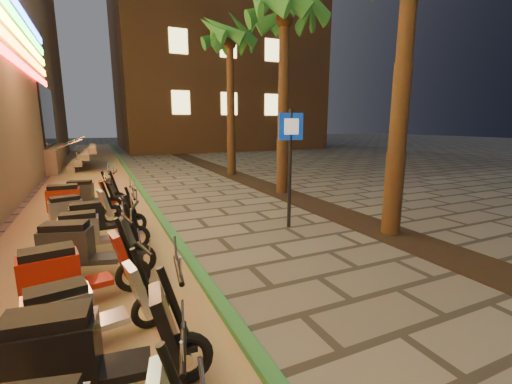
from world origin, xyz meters
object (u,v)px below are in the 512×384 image
scooter_3 (86,351)px  scooter_10 (76,200)px  scooter_7 (94,231)px  scooter_8 (99,218)px  scooter_5 (72,272)px  scooter_4 (84,311)px  scooter_11 (90,193)px  scooter_9 (77,210)px  scooter_6 (85,247)px  pedestrian_sign (290,152)px

scooter_3 → scooter_10: size_ratio=1.00×
scooter_7 → scooter_10: 2.79m
scooter_3 → scooter_8: size_ratio=1.12×
scooter_3 → scooter_5: bearing=103.6°
scooter_5 → scooter_10: scooter_10 is taller
scooter_4 → scooter_11: bearing=79.8°
scooter_9 → scooter_6: bearing=-100.4°
scooter_3 → scooter_11: bearing=97.7°
scooter_11 → scooter_8: bearing=-73.8°
scooter_7 → scooter_11: size_ratio=1.00×
scooter_3 → scooter_10: bearing=100.3°
scooter_4 → scooter_9: 4.82m
scooter_11 → scooter_9: bearing=-84.6°
scooter_5 → scooter_7: size_ratio=1.05×
scooter_4 → scooter_5: 1.07m
scooter_7 → scooter_9: (-0.35, 1.86, -0.01)m
scooter_4 → scooter_6: scooter_6 is taller
pedestrian_sign → scooter_10: size_ratio=1.58×
scooter_6 → scooter_11: (0.01, 4.82, -0.04)m
scooter_11 → scooter_7: bearing=-76.2°
scooter_5 → scooter_8: bearing=74.1°
scooter_5 → scooter_7: 1.91m
pedestrian_sign → scooter_9: bearing=160.9°
scooter_7 → pedestrian_sign: bearing=1.6°
scooter_8 → scooter_3: bearing=-98.6°
scooter_5 → scooter_6: scooter_6 is taller
scooter_5 → scooter_11: scooter_5 is taller
scooter_7 → scooter_6: bearing=-96.2°
scooter_3 → scooter_5: size_ratio=1.06×
scooter_6 → scooter_8: (0.22, 1.91, -0.05)m
scooter_7 → scooter_11: scooter_7 is taller
scooter_9 → pedestrian_sign: bearing=-36.7°
pedestrian_sign → scooter_4: bearing=-142.4°
pedestrian_sign → scooter_11: pedestrian_sign is taller
scooter_7 → scooter_11: (-0.12, 3.83, -0.00)m
pedestrian_sign → scooter_9: size_ratio=1.79×
scooter_4 → scooter_7: bearing=77.7°
scooter_10 → pedestrian_sign: bearing=-31.3°
scooter_6 → scooter_7: bearing=98.3°
scooter_3 → scooter_8: bearing=95.4°
scooter_10 → scooter_4: bearing=-87.6°
scooter_5 → scooter_9: scooter_5 is taller
scooter_8 → scooter_9: (-0.44, 0.94, -0.00)m
scooter_8 → scooter_5: bearing=-104.2°
scooter_5 → scooter_4: bearing=-89.7°
scooter_3 → scooter_5: 1.92m
scooter_7 → scooter_9: size_ratio=1.03×
scooter_8 → scooter_6: bearing=-103.5°
pedestrian_sign → scooter_11: (-4.32, 3.79, -1.30)m
scooter_6 → scooter_10: (-0.28, 3.74, 0.01)m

